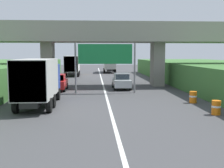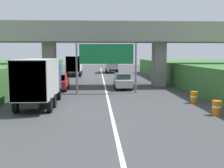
# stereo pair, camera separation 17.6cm
# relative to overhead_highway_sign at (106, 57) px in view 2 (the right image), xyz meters

# --- Properties ---
(lane_centre_stripe) EXTENTS (0.20, 97.47, 0.01)m
(lane_centre_stripe) POSITION_rel_overhead_highway_sign_xyz_m (0.00, -1.26, -3.51)
(lane_centre_stripe) COLOR white
(lane_centre_stripe) RESTS_ON ground
(overpass_bridge) EXTENTS (40.00, 4.80, 7.33)m
(overpass_bridge) POSITION_rel_overhead_highway_sign_xyz_m (0.00, 5.92, 1.96)
(overpass_bridge) COLOR gray
(overpass_bridge) RESTS_ON ground
(overhead_highway_sign) EXTENTS (5.88, 0.18, 4.83)m
(overhead_highway_sign) POSITION_rel_overhead_highway_sign_xyz_m (0.00, 0.00, 0.00)
(overhead_highway_sign) COLOR slate
(overhead_highway_sign) RESTS_ON ground
(truck_orange) EXTENTS (2.44, 7.30, 3.44)m
(truck_orange) POSITION_rel_overhead_highway_sign_xyz_m (-4.82, 21.44, -1.58)
(truck_orange) COLOR black
(truck_orange) RESTS_ON ground
(truck_white) EXTENTS (2.44, 7.30, 3.44)m
(truck_white) POSITION_rel_overhead_highway_sign_xyz_m (1.95, 29.57, -1.58)
(truck_white) COLOR black
(truck_white) RESTS_ON ground
(truck_blue) EXTENTS (2.44, 7.30, 3.44)m
(truck_blue) POSITION_rel_overhead_highway_sign_xyz_m (-5.06, -6.54, -1.58)
(truck_blue) COLOR black
(truck_blue) RESTS_ON ground
(car_silver) EXTENTS (1.86, 4.10, 1.72)m
(car_silver) POSITION_rel_overhead_highway_sign_xyz_m (1.87, 3.04, -2.65)
(car_silver) COLOR #B2B5B7
(car_silver) RESTS_ON ground
(car_red) EXTENTS (1.86, 4.10, 1.72)m
(car_red) POSITION_rel_overhead_highway_sign_xyz_m (-4.89, 2.24, -2.65)
(car_red) COLOR red
(car_red) RESTS_ON ground
(construction_barrel_3) EXTENTS (0.57, 0.57, 0.90)m
(construction_barrel_3) POSITION_rel_overhead_highway_sign_xyz_m (6.55, -10.08, -3.05)
(construction_barrel_3) COLOR orange
(construction_barrel_3) RESTS_ON ground
(construction_barrel_4) EXTENTS (0.57, 0.57, 0.90)m
(construction_barrel_4) POSITION_rel_overhead_highway_sign_xyz_m (6.59, -5.87, -3.05)
(construction_barrel_4) COLOR orange
(construction_barrel_4) RESTS_ON ground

